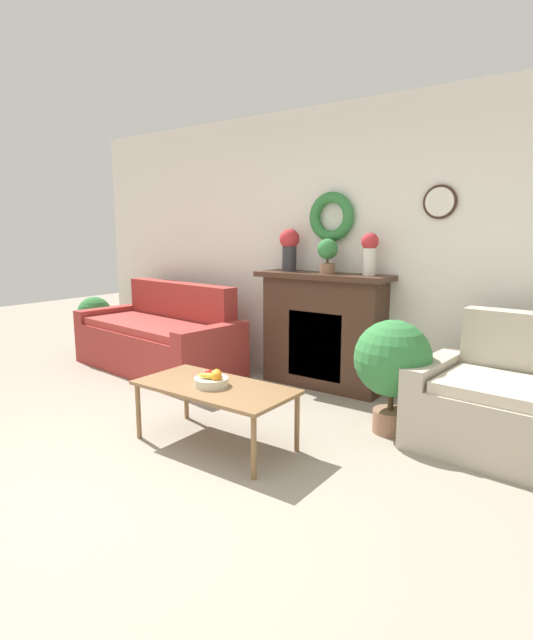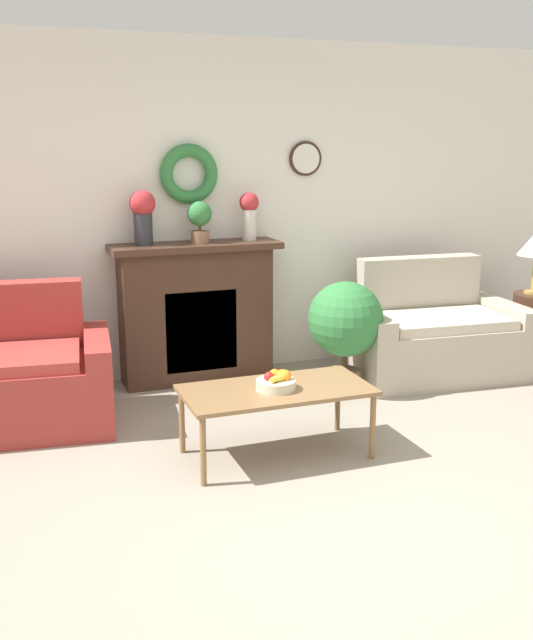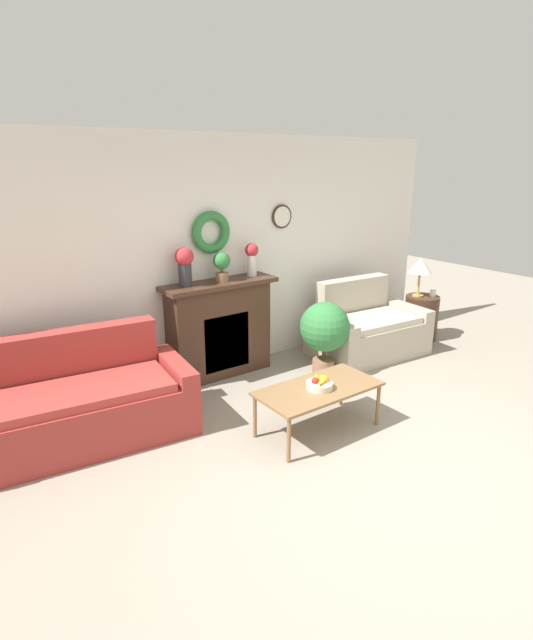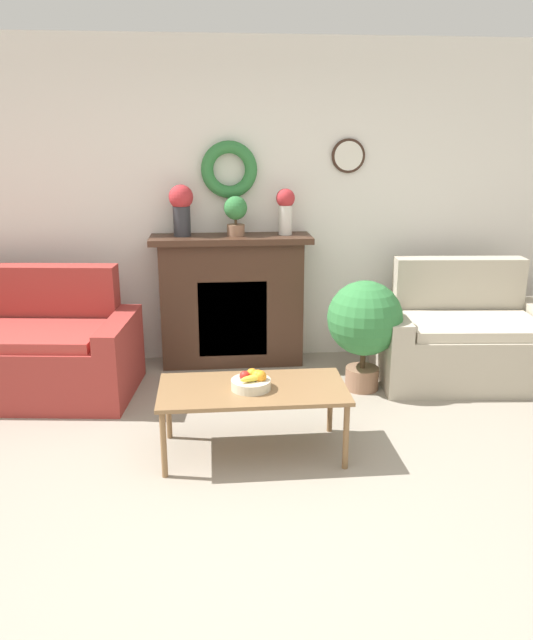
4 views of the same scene
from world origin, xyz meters
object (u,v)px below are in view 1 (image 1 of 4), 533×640
at_px(loveseat_right, 527,410).
at_px(couch_left, 159,340).
at_px(vase_on_mantel_left, 289,246).
at_px(vase_on_mantel_right, 370,251).
at_px(potted_plant_floor_by_loveseat, 392,362).
at_px(fruit_bowl, 212,380).
at_px(potted_plant_on_mantel, 328,253).
at_px(potted_plant_floor_by_couch, 95,318).
at_px(fireplace, 323,330).
at_px(coffee_table, 215,391).

bearing_deg(loveseat_right, couch_left, -176.01).
relative_size(vase_on_mantel_left, vase_on_mantel_right, 1.10).
distance_m(vase_on_mantel_right, potted_plant_floor_by_loveseat, 1.19).
bearing_deg(potted_plant_floor_by_loveseat, fruit_bowl, -133.88).
height_order(potted_plant_on_mantel, potted_plant_floor_by_couch, potted_plant_on_mantel).
bearing_deg(potted_plant_floor_by_loveseat, potted_plant_floor_by_couch, 176.45).
bearing_deg(vase_on_mantel_right, vase_on_mantel_left, -180.00).
bearing_deg(vase_on_mantel_right, potted_plant_floor_by_couch, -172.61).
xyz_separation_m(potted_plant_on_mantel, potted_plant_floor_by_couch, (-3.06, -0.43, -0.88)).
relative_size(fireplace, potted_plant_floor_by_loveseat, 1.54).
distance_m(potted_plant_on_mantel, potted_plant_floor_by_couch, 3.22).
xyz_separation_m(loveseat_right, vase_on_mantel_left, (-2.29, 0.53, 1.05)).
bearing_deg(loveseat_right, coffee_table, -143.91).
bearing_deg(coffee_table, loveseat_right, 31.65).
height_order(vase_on_mantel_left, potted_plant_floor_by_couch, vase_on_mantel_left).
distance_m(coffee_table, potted_plant_floor_by_couch, 3.31).
xyz_separation_m(couch_left, vase_on_mantel_left, (1.39, 0.50, 1.04)).
bearing_deg(potted_plant_on_mantel, vase_on_mantel_left, 177.41).
xyz_separation_m(fruit_bowl, vase_on_mantel_right, (0.40, 1.67, 0.86)).
bearing_deg(potted_plant_floor_by_couch, fruit_bowl, -21.59).
relative_size(couch_left, fruit_bowl, 8.64).
bearing_deg(fireplace, potted_plant_floor_by_couch, -171.60).
height_order(couch_left, potted_plant_floor_by_loveseat, couch_left).
relative_size(loveseat_right, vase_on_mantel_left, 3.55).
relative_size(potted_plant_on_mantel, potted_plant_floor_by_couch, 0.46).
distance_m(fireplace, loveseat_right, 1.97).
distance_m(coffee_table, potted_plant_on_mantel, 1.87).
distance_m(couch_left, loveseat_right, 3.67).
bearing_deg(coffee_table, potted_plant_floor_by_loveseat, 45.67).
bearing_deg(fireplace, couch_left, -164.59).
bearing_deg(fruit_bowl, vase_on_mantel_right, 76.54).
distance_m(fruit_bowl, vase_on_mantel_right, 1.92).
relative_size(fireplace, coffee_table, 1.16).
relative_size(loveseat_right, fruit_bowl, 6.11).
bearing_deg(fireplace, loveseat_right, -15.46).
distance_m(fireplace, potted_plant_on_mantel, 0.75).
relative_size(couch_left, potted_plant_floor_by_couch, 2.96).
bearing_deg(loveseat_right, potted_plant_floor_by_loveseat, -164.60).
bearing_deg(fruit_bowl, coffee_table, 78.26).
bearing_deg(vase_on_mantel_left, couch_left, -160.25).
xyz_separation_m(fireplace, coffee_table, (0.06, -1.65, -0.16)).
bearing_deg(potted_plant_on_mantel, fruit_bowl, -89.45).
height_order(coffee_table, potted_plant_floor_by_loveseat, potted_plant_floor_by_loveseat).
relative_size(coffee_table, potted_plant_floor_by_couch, 1.62).
xyz_separation_m(fireplace, loveseat_right, (1.89, -0.52, -0.25)).
bearing_deg(couch_left, potted_plant_floor_by_couch, -175.72).
xyz_separation_m(loveseat_right, coffee_table, (-1.82, -1.12, 0.08)).
bearing_deg(vase_on_mantel_right, fireplace, -179.32).
bearing_deg(potted_plant_floor_by_couch, vase_on_mantel_right, 7.39).
bearing_deg(fruit_bowl, potted_plant_on_mantel, 90.55).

